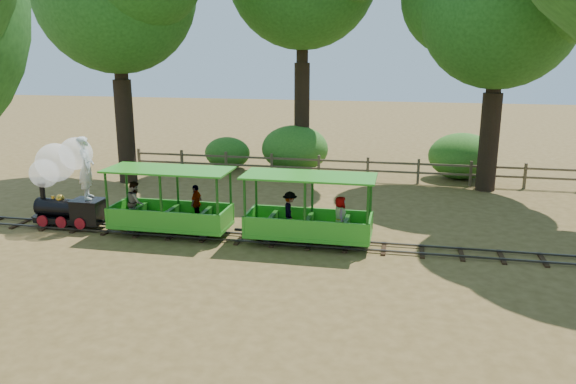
% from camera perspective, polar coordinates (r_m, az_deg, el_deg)
% --- Properties ---
extents(ground, '(90.00, 90.00, 0.00)m').
position_cam_1_polar(ground, '(15.51, 2.27, -5.35)').
color(ground, olive).
rests_on(ground, ground).
extents(track, '(22.00, 1.00, 0.10)m').
position_cam_1_polar(track, '(15.49, 2.28, -5.11)').
color(track, '#3F3D3A').
rests_on(track, ground).
extents(locomotive, '(2.42, 1.14, 2.82)m').
position_cam_1_polar(locomotive, '(17.87, -21.79, 1.59)').
color(locomotive, black).
rests_on(locomotive, ground).
extents(carriage_front, '(3.56, 1.45, 1.85)m').
position_cam_1_polar(carriage_front, '(16.45, -12.21, -1.69)').
color(carriage_front, green).
rests_on(carriage_front, track).
extents(carriage_rear, '(3.56, 1.45, 1.85)m').
position_cam_1_polar(carriage_rear, '(15.29, 2.11, -2.64)').
color(carriage_rear, green).
rests_on(carriage_rear, track).
extents(oak_ne, '(7.04, 6.19, 9.41)m').
position_cam_1_polar(oak_ne, '(22.27, 20.76, 17.68)').
color(oak_ne, '#2D2116').
rests_on(oak_ne, ground).
extents(fence, '(18.10, 0.10, 1.00)m').
position_cam_1_polar(fence, '(23.01, 5.62, 2.60)').
color(fence, brown).
rests_on(fence, ground).
extents(shrub_west, '(2.05, 1.58, 1.42)m').
position_cam_1_polar(shrub_west, '(25.35, -6.18, 3.97)').
color(shrub_west, '#2D6B1E').
rests_on(shrub_west, ground).
extents(shrub_mid_w, '(2.93, 2.25, 2.03)m').
position_cam_1_polar(shrub_mid_w, '(24.53, 0.70, 4.43)').
color(shrub_mid_w, '#2D6B1E').
rests_on(shrub_mid_w, ground).
extents(shrub_mid_e, '(1.77, 1.36, 1.22)m').
position_cam_1_polar(shrub_mid_e, '(24.25, 16.71, 2.74)').
color(shrub_mid_e, '#2D6B1E').
rests_on(shrub_mid_e, ground).
extents(shrub_east, '(2.75, 2.12, 1.90)m').
position_cam_1_polar(shrub_east, '(24.21, 17.28, 3.50)').
color(shrub_east, '#2D6B1E').
rests_on(shrub_east, ground).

